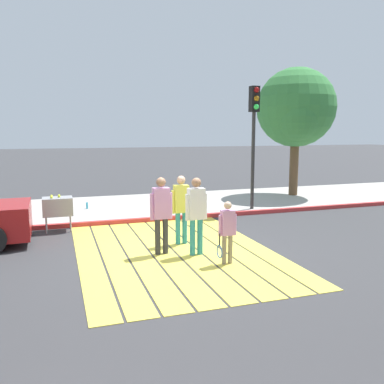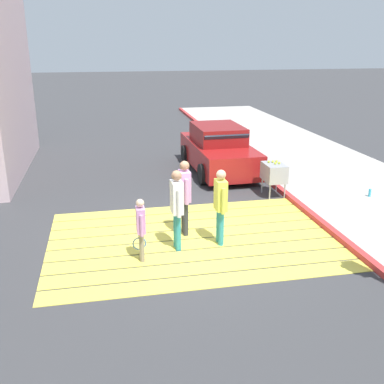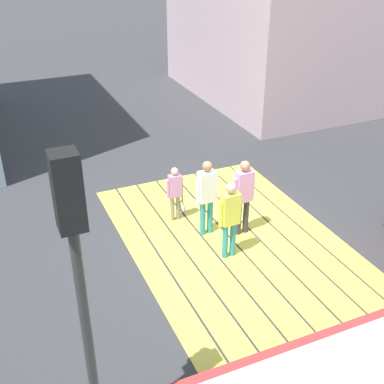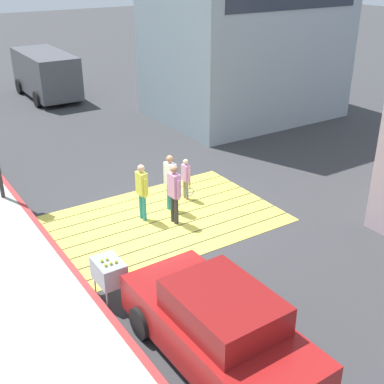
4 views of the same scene
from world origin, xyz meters
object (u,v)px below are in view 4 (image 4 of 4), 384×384
object	(u,v)px
pedestrian_adult_lead	(174,190)
pedestrian_child_with_racket	(186,177)
car_parked_near_curb	(219,327)
van_down_street	(46,73)
tennis_ball_cart	(109,271)
pedestrian_adult_side	(142,188)
pedestrian_adult_trailing	(170,179)

from	to	relation	value
pedestrian_adult_lead	pedestrian_child_with_racket	bearing A→B (deg)	45.52
car_parked_near_curb	pedestrian_adult_lead	size ratio (longest dim) A/B	2.47
car_parked_near_curb	van_down_street	distance (m)	21.04
van_down_street	tennis_ball_cart	distance (m)	18.47
pedestrian_adult_side	pedestrian_adult_lead	bearing A→B (deg)	-45.39
pedestrian_child_with_racket	pedestrian_adult_trailing	bearing A→B (deg)	-153.46
pedestrian_adult_lead	pedestrian_adult_trailing	world-z (taller)	pedestrian_adult_lead
car_parked_near_curb	pedestrian_adult_trailing	xyz separation A→B (m)	(2.42, 5.76, 0.29)
pedestrian_adult_lead	pedestrian_adult_side	distance (m)	0.94
van_down_street	pedestrian_adult_lead	xyz separation A→B (m)	(-1.64, -15.66, -0.25)
tennis_ball_cart	pedestrian_adult_trailing	bearing A→B (deg)	41.34
pedestrian_child_with_racket	car_parked_near_curb	bearing A→B (deg)	-117.62
pedestrian_adult_side	pedestrian_child_with_racket	distance (m)	1.84
car_parked_near_curb	pedestrian_adult_trailing	size ratio (longest dim) A/B	2.47
car_parked_near_curb	tennis_ball_cart	world-z (taller)	car_parked_near_curb
van_down_street	pedestrian_child_with_racket	world-z (taller)	van_down_street
pedestrian_adult_trailing	van_down_street	bearing A→B (deg)	84.86
pedestrian_child_with_racket	tennis_ball_cart	bearing A→B (deg)	-141.14
car_parked_near_curb	van_down_street	size ratio (longest dim) A/B	0.83
van_down_street	pedestrian_adult_side	size ratio (longest dim) A/B	3.07
pedestrian_adult_lead	pedestrian_child_with_racket	world-z (taller)	pedestrian_adult_lead
van_down_street	pedestrian_adult_lead	world-z (taller)	van_down_street
tennis_ball_cart	pedestrian_adult_side	world-z (taller)	pedestrian_adult_side
pedestrian_adult_trailing	pedestrian_adult_lead	bearing A→B (deg)	-112.65
car_parked_near_curb	pedestrian_adult_lead	xyz separation A→B (m)	(2.12, 5.03, 0.29)
pedestrian_adult_trailing	pedestrian_child_with_racket	size ratio (longest dim) A/B	1.32
car_parked_near_curb	tennis_ball_cart	distance (m)	2.98
tennis_ball_cart	pedestrian_adult_lead	world-z (taller)	pedestrian_adult_lead
pedestrian_adult_side	car_parked_near_curb	bearing A→B (deg)	-104.33
pedestrian_adult_side	pedestrian_child_with_racket	size ratio (longest dim) A/B	1.27
van_down_street	pedestrian_adult_trailing	world-z (taller)	van_down_street
car_parked_near_curb	pedestrian_adult_side	size ratio (longest dim) A/B	2.55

